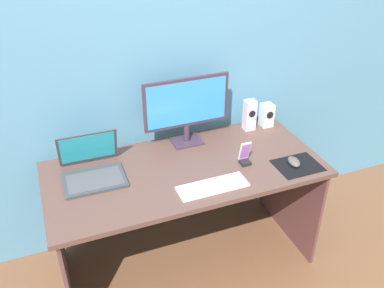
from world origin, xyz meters
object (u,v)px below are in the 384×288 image
(laptop, at_px, (92,169))
(keyboard_external, at_px, (213,186))
(monitor, at_px, (187,107))
(mouse, at_px, (294,162))
(speaker_right, at_px, (267,115))
(phone_in_dock, at_px, (245,156))
(speaker_near_monitor, at_px, (250,115))

(laptop, xyz_separation_m, keyboard_external, (0.56, -0.32, -0.04))
(monitor, bearing_deg, keyboard_external, -94.15)
(keyboard_external, bearing_deg, laptop, 149.65)
(monitor, relative_size, mouse, 5.17)
(speaker_right, relative_size, phone_in_dock, 1.10)
(speaker_near_monitor, height_order, mouse, speaker_near_monitor)
(speaker_right, height_order, keyboard_external, speaker_right)
(laptop, height_order, mouse, laptop)
(speaker_near_monitor, bearing_deg, keyboard_external, -133.91)
(speaker_right, height_order, speaker_near_monitor, speaker_near_monitor)
(keyboard_external, relative_size, mouse, 3.73)
(speaker_near_monitor, xyz_separation_m, mouse, (0.04, -0.46, -0.08))
(speaker_right, xyz_separation_m, mouse, (-0.08, -0.46, -0.06))
(speaker_near_monitor, distance_m, phone_in_dock, 0.40)
(speaker_right, height_order, mouse, speaker_right)
(mouse, bearing_deg, keyboard_external, -169.31)
(laptop, bearing_deg, keyboard_external, -29.96)
(speaker_near_monitor, relative_size, keyboard_external, 0.54)
(speaker_right, xyz_separation_m, keyboard_external, (-0.59, -0.48, -0.07))
(monitor, height_order, mouse, monitor)
(mouse, relative_size, phone_in_dock, 0.73)
(mouse, bearing_deg, phone_in_dock, 163.50)
(keyboard_external, relative_size, phone_in_dock, 2.70)
(speaker_right, distance_m, laptop, 1.16)
(keyboard_external, height_order, phone_in_dock, phone_in_dock)
(keyboard_external, height_order, mouse, mouse)
(speaker_near_monitor, xyz_separation_m, phone_in_dock, (-0.21, -0.34, -0.05))
(laptop, relative_size, mouse, 3.24)
(monitor, relative_size, phone_in_dock, 3.75)
(speaker_near_monitor, xyz_separation_m, laptop, (-1.02, -0.16, -0.05))
(monitor, xyz_separation_m, speaker_right, (0.56, 0.01, -0.16))
(monitor, distance_m, speaker_near_monitor, 0.45)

